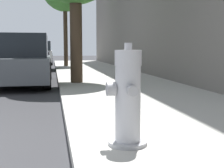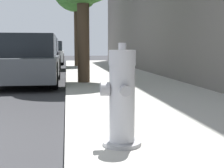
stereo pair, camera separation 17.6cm
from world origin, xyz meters
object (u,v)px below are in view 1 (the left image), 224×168
parked_car_near (18,61)px  parked_car_far (37,53)px  parked_car_mid (29,56)px  fire_hydrant (127,99)px

parked_car_near → parked_car_far: (-0.01, 11.21, 0.03)m
parked_car_mid → parked_car_far: 6.28m
fire_hydrant → parked_car_far: 17.42m
parked_car_near → fire_hydrant: bearing=-75.5°
parked_car_mid → parked_car_far: size_ratio=1.00×
fire_hydrant → parked_car_far: size_ratio=0.24×
fire_hydrant → parked_car_near: parked_car_near is taller
fire_hydrant → parked_car_far: bearing=95.3°
parked_car_near → parked_car_mid: parked_car_mid is taller
parked_car_near → parked_car_far: bearing=90.1°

